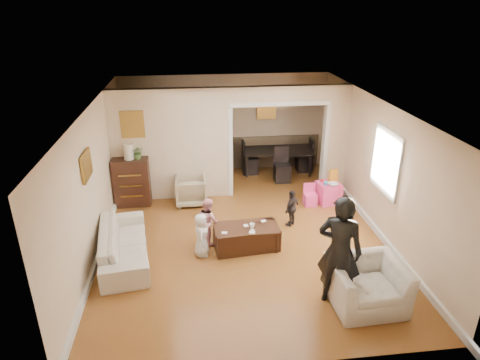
{
  "coord_description": "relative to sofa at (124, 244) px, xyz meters",
  "views": [
    {
      "loc": [
        -0.92,
        -7.5,
        4.4
      ],
      "look_at": [
        0.0,
        0.2,
        1.05
      ],
      "focal_mm": 31.64,
      "sensor_mm": 36.0,
      "label": 1
    }
  ],
  "objects": [
    {
      "name": "craft_papers",
      "position": [
        2.27,
        0.05,
        0.15
      ],
      "size": [
        0.9,
        0.51,
        0.0
      ],
      "color": "white",
      "rests_on": "coffee_table"
    },
    {
      "name": "window_pane",
      "position": [
        4.97,
        0.34,
        1.25
      ],
      "size": [
        0.03,
        0.95,
        1.1
      ],
      "primitive_type": "cube",
      "color": "white",
      "rests_on": "ground"
    },
    {
      "name": "cereal_box",
      "position": [
        4.53,
        1.92,
        0.32
      ],
      "size": [
        0.21,
        0.1,
        0.3
      ],
      "primitive_type": "cube",
      "rotation": [
        0.0,
        0.0,
        0.16
      ],
      "color": "yellow",
      "rests_on": "play_table"
    },
    {
      "name": "adult_person",
      "position": [
        3.43,
        -1.61,
        0.62
      ],
      "size": [
        0.8,
        0.72,
        1.84
      ],
      "primitive_type": "imported",
      "rotation": [
        0.0,
        0.0,
        2.61
      ],
      "color": "black",
      "rests_on": "ground"
    },
    {
      "name": "partition_header",
      "position": [
        3.34,
        2.54,
        2.12
      ],
      "size": [
        2.22,
        0.18,
        0.35
      ],
      "primitive_type": "cube",
      "color": "beige",
      "rests_on": "partition_right"
    },
    {
      "name": "armchair_front",
      "position": [
        3.88,
        -1.73,
        0.06
      ],
      "size": [
        1.15,
        1.02,
        0.72
      ],
      "primitive_type": "imported",
      "rotation": [
        0.0,
        0.0,
        0.04
      ],
      "color": "silver",
      "rests_on": "ground"
    },
    {
      "name": "sofa",
      "position": [
        0.0,
        0.0,
        0.0
      ],
      "size": [
        1.08,
        2.16,
        0.6
      ],
      "primitive_type": "imported",
      "rotation": [
        0.0,
        0.0,
        1.71
      ],
      "color": "silver",
      "rests_on": "ground"
    },
    {
      "name": "dining_table",
      "position": [
        3.6,
        3.81,
        0.03
      ],
      "size": [
        1.96,
        1.24,
        0.65
      ],
      "primitive_type": "imported",
      "rotation": [
        0.0,
        0.0,
        -0.11
      ],
      "color": "black",
      "rests_on": "ground"
    },
    {
      "name": "toy_block",
      "position": [
        4.29,
        1.94,
        0.2
      ],
      "size": [
        0.1,
        0.09,
        0.05
      ],
      "primitive_type": "cube",
      "rotation": [
        0.0,
        0.0,
        0.51
      ],
      "color": "red",
      "rests_on": "play_table"
    },
    {
      "name": "framed_art_alcove",
      "position": [
        3.34,
        4.18,
        1.4
      ],
      "size": [
        0.45,
        0.03,
        0.55
      ],
      "primitive_type": "cube",
      "color": "brown"
    },
    {
      "name": "framed_art_sofa_wall",
      "position": [
        -0.47,
        0.14,
        1.5
      ],
      "size": [
        0.03,
        0.55,
        0.4
      ],
      "primitive_type": "cube",
      "color": "brown"
    },
    {
      "name": "armchair_back",
      "position": [
        1.24,
        2.14,
        0.02
      ],
      "size": [
        0.7,
        0.72,
        0.65
      ],
      "primitive_type": "imported",
      "rotation": [
        0.0,
        0.0,
        3.15
      ],
      "color": "tan",
      "rests_on": "ground"
    },
    {
      "name": "potted_plant",
      "position": [
        0.12,
        2.27,
        0.96
      ],
      "size": [
        0.27,
        0.24,
        0.31
      ],
      "primitive_type": "imported",
      "color": "#537F38",
      "rests_on": "dresser"
    },
    {
      "name": "partition_right",
      "position": [
        4.71,
        2.54,
        1.0
      ],
      "size": [
        0.55,
        0.18,
        2.6
      ],
      "primitive_type": "cube",
      "color": "beige",
      "rests_on": "ground"
    },
    {
      "name": "child_toddler",
      "position": [
        3.31,
        0.85,
        0.1
      ],
      "size": [
        0.47,
        0.47,
        0.8
      ],
      "primitive_type": "imported",
      "rotation": [
        0.0,
        0.0,
        -2.34
      ],
      "color": "black",
      "rests_on": "ground"
    },
    {
      "name": "floor",
      "position": [
        2.24,
        0.74,
        -0.3
      ],
      "size": [
        7.0,
        7.0,
        0.0
      ],
      "primitive_type": "plane",
      "color": "#9C6428",
      "rests_on": "ground"
    },
    {
      "name": "partition_left",
      "position": [
        0.86,
        2.54,
        1.0
      ],
      "size": [
        2.75,
        0.18,
        2.6
      ],
      "primitive_type": "cube",
      "color": "beige",
      "rests_on": "ground"
    },
    {
      "name": "play_bowl",
      "position": [
        4.46,
        1.7,
        0.2
      ],
      "size": [
        0.27,
        0.27,
        0.06
      ],
      "primitive_type": "imported",
      "rotation": [
        0.0,
        0.0,
        0.16
      ],
      "color": "silver",
      "rests_on": "play_table"
    },
    {
      "name": "cyan_cup",
      "position": [
        4.31,
        1.77,
        0.21
      ],
      "size": [
        0.08,
        0.08,
        0.08
      ],
      "primitive_type": "cylinder",
      "color": "#26BCC1",
      "rests_on": "play_table"
    },
    {
      "name": "framed_art_partition",
      "position": [
        0.04,
        2.44,
        1.55
      ],
      "size": [
        0.45,
        0.03,
        0.55
      ],
      "primitive_type": "cube",
      "color": "brown",
      "rests_on": "partition_left"
    },
    {
      "name": "coffee_table",
      "position": [
        2.26,
        0.1,
        -0.08
      ],
      "size": [
        1.25,
        0.72,
        0.45
      ],
      "primitive_type": "cube",
      "rotation": [
        0.0,
        0.0,
        0.1
      ],
      "color": "#361D11",
      "rests_on": "ground"
    },
    {
      "name": "coffee_cup",
      "position": [
        2.36,
        0.05,
        0.19
      ],
      "size": [
        0.11,
        0.11,
        0.09
      ],
      "primitive_type": "imported",
      "rotation": [
        0.0,
        0.0,
        0.1
      ],
      "color": "white",
      "rests_on": "coffee_table"
    },
    {
      "name": "table_lamp",
      "position": [
        -0.08,
        2.27,
        0.98
      ],
      "size": [
        0.22,
        0.22,
        0.36
      ],
      "primitive_type": "cylinder",
      "color": "beige",
      "rests_on": "dresser"
    },
    {
      "name": "child_kneel_b",
      "position": [
        1.56,
        0.4,
        0.16
      ],
      "size": [
        0.51,
        0.56,
        0.93
      ],
      "primitive_type": "imported",
      "rotation": [
        0.0,
        0.0,
        2.02
      ],
      "color": "pink",
      "rests_on": "ground"
    },
    {
      "name": "child_kneel_a",
      "position": [
        1.41,
        -0.05,
        0.12
      ],
      "size": [
        0.3,
        0.43,
        0.84
      ],
      "primitive_type": "imported",
      "rotation": [
        0.0,
        0.0,
        1.5
      ],
      "color": "white",
      "rests_on": "ground"
    },
    {
      "name": "dresser",
      "position": [
        -0.08,
        2.27,
        0.25
      ],
      "size": [
        0.8,
        0.45,
        1.11
      ],
      "primitive_type": "cube",
      "color": "#341B0F",
      "rests_on": "ground"
    },
    {
      "name": "play_table",
      "position": [
        4.41,
        1.82,
        -0.06
      ],
      "size": [
        0.57,
        0.57,
        0.48
      ],
      "primitive_type": "cube",
      "rotation": [
        0.0,
        0.0,
        0.16
      ],
      "color": "#FD4291",
      "rests_on": "ground"
    }
  ]
}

